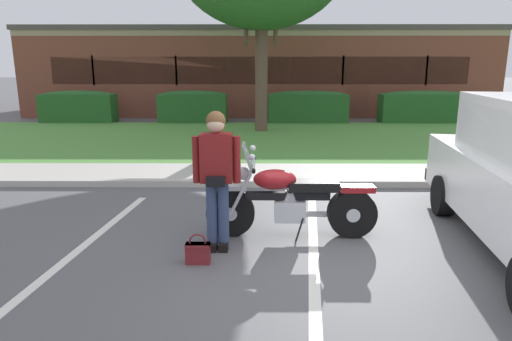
# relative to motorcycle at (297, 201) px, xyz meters

# --- Properties ---
(ground_plane) EXTENTS (140.00, 140.00, 0.00)m
(ground_plane) POSITION_rel_motorcycle_xyz_m (0.20, -0.67, -0.49)
(ground_plane) COLOR #565659
(curb_strip) EXTENTS (60.00, 0.20, 0.12)m
(curb_strip) POSITION_rel_motorcycle_xyz_m (0.20, 2.48, -0.43)
(curb_strip) COLOR #B7B2A8
(curb_strip) RESTS_ON ground
(concrete_walk) EXTENTS (60.00, 1.50, 0.08)m
(concrete_walk) POSITION_rel_motorcycle_xyz_m (0.20, 3.33, -0.45)
(concrete_walk) COLOR #B7B2A8
(concrete_walk) RESTS_ON ground
(grass_lawn) EXTENTS (60.00, 7.25, 0.06)m
(grass_lawn) POSITION_rel_motorcycle_xyz_m (0.20, 7.70, -0.46)
(grass_lawn) COLOR #518E3D
(grass_lawn) RESTS_ON ground
(stall_stripe_0) EXTENTS (0.59, 4.39, 0.01)m
(stall_stripe_0) POSITION_rel_motorcycle_xyz_m (-2.73, -0.47, -0.49)
(stall_stripe_0) COLOR silver
(stall_stripe_0) RESTS_ON ground
(stall_stripe_1) EXTENTS (0.59, 4.39, 0.01)m
(stall_stripe_1) POSITION_rel_motorcycle_xyz_m (0.17, -0.47, -0.49)
(stall_stripe_1) COLOR silver
(stall_stripe_1) RESTS_ON ground
(motorcycle) EXTENTS (2.24, 0.82, 1.26)m
(motorcycle) POSITION_rel_motorcycle_xyz_m (0.00, 0.00, 0.00)
(motorcycle) COLOR black
(motorcycle) RESTS_ON ground
(rider_person) EXTENTS (0.57, 0.31, 1.70)m
(rider_person) POSITION_rel_motorcycle_xyz_m (-1.01, -0.43, 0.50)
(rider_person) COLOR black
(rider_person) RESTS_ON ground
(handbag) EXTENTS (0.28, 0.13, 0.36)m
(handbag) POSITION_rel_motorcycle_xyz_m (-1.20, -0.84, -0.34)
(handbag) COLOR maroon
(handbag) RESTS_ON ground
(hedge_left) EXTENTS (2.77, 0.90, 1.24)m
(hedge_left) POSITION_rel_motorcycle_xyz_m (-7.44, 11.58, 0.16)
(hedge_left) COLOR #235623
(hedge_left) RESTS_ON ground
(hedge_center_left) EXTENTS (2.57, 0.90, 1.24)m
(hedge_center_left) POSITION_rel_motorcycle_xyz_m (-3.04, 11.58, 0.16)
(hedge_center_left) COLOR #235623
(hedge_center_left) RESTS_ON ground
(hedge_center_right) EXTENTS (3.00, 0.90, 1.24)m
(hedge_center_right) POSITION_rel_motorcycle_xyz_m (1.36, 11.58, 0.16)
(hedge_center_right) COLOR #235623
(hedge_center_right) RESTS_ON ground
(hedge_right) EXTENTS (3.26, 0.90, 1.24)m
(hedge_right) POSITION_rel_motorcycle_xyz_m (5.75, 11.58, 0.16)
(hedge_right) COLOR #235623
(hedge_right) RESTS_ON ground
(brick_building) EXTENTS (20.27, 10.08, 3.76)m
(brick_building) POSITION_rel_motorcycle_xyz_m (-0.49, 18.09, 1.39)
(brick_building) COLOR brown
(brick_building) RESTS_ON ground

